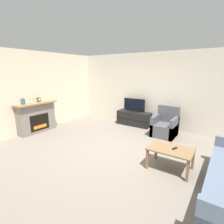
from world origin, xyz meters
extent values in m
plane|color=slate|center=(0.00, 0.00, 0.00)|extent=(24.00, 24.00, 0.00)
cube|color=beige|center=(0.00, 2.61, 1.35)|extent=(12.00, 0.06, 2.70)
cube|color=beige|center=(-3.26, 0.00, 1.35)|extent=(0.06, 12.00, 2.70)
cube|color=slate|center=(-3.06, -0.23, 0.49)|extent=(0.34, 1.24, 0.98)
cube|color=black|center=(-2.88, -0.23, 0.37)|extent=(0.01, 0.68, 0.54)
cube|color=orange|center=(-2.88, -0.23, 0.22)|extent=(0.01, 0.48, 0.11)
cube|color=#93704C|center=(-3.03, -0.23, 1.00)|extent=(0.46, 1.36, 0.05)
cylinder|color=#385670|center=(-3.04, -0.64, 1.11)|extent=(0.13, 0.13, 0.17)
sphere|color=#385670|center=(-3.04, -0.64, 1.20)|extent=(0.07, 0.07, 0.07)
cylinder|color=beige|center=(-3.04, -0.33, 1.13)|extent=(0.13, 0.13, 0.21)
sphere|color=beige|center=(-3.04, -0.33, 1.25)|extent=(0.07, 0.07, 0.07)
cube|color=brown|center=(-3.04, -0.10, 1.10)|extent=(0.07, 0.11, 0.15)
cylinder|color=white|center=(-3.00, -0.10, 1.11)|extent=(0.00, 0.08, 0.08)
cube|color=black|center=(-0.69, 2.33, 0.27)|extent=(1.30, 0.43, 0.53)
cube|color=black|center=(-0.69, 2.11, 0.27)|extent=(1.27, 0.01, 0.01)
cube|color=black|center=(-0.69, 2.33, 0.55)|extent=(0.30, 0.18, 0.04)
cube|color=black|center=(-0.69, 2.33, 0.81)|extent=(0.86, 0.03, 0.47)
cube|color=black|center=(-0.69, 2.31, 0.81)|extent=(0.80, 0.01, 0.42)
cube|color=#4C4C51|center=(0.66, 1.86, 0.20)|extent=(0.70, 0.76, 0.40)
cube|color=#4C4C51|center=(0.66, 2.17, 0.67)|extent=(0.70, 0.14, 0.54)
cube|color=#4C4C51|center=(0.36, 1.86, 0.32)|extent=(0.10, 0.76, 0.64)
cube|color=#4C4C51|center=(0.96, 1.86, 0.32)|extent=(0.10, 0.76, 0.64)
cube|color=brown|center=(1.39, -0.01, 0.45)|extent=(0.89, 0.61, 0.03)
cube|color=brown|center=(0.99, -0.28, 0.22)|extent=(0.05, 0.05, 0.44)
cube|color=brown|center=(1.80, -0.28, 0.22)|extent=(0.05, 0.05, 0.44)
cube|color=brown|center=(0.99, 0.25, 0.22)|extent=(0.05, 0.05, 0.44)
cube|color=brown|center=(1.80, 0.25, 0.22)|extent=(0.05, 0.05, 0.44)
cube|color=black|center=(1.46, 0.02, 0.48)|extent=(0.08, 0.16, 0.02)
camera|label=1|loc=(2.29, -3.49, 2.04)|focal=28.00mm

